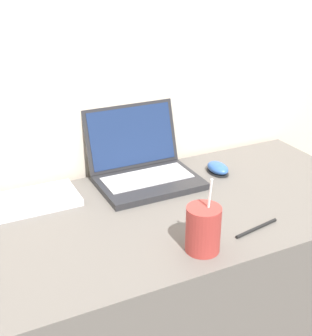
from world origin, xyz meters
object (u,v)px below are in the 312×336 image
object	(u,v)px
laptop	(143,165)
computer_mouse	(218,168)
drink_cup	(203,228)
external_keyboard	(9,206)
pen	(257,228)

from	to	relation	value
laptop	computer_mouse	world-z (taller)	laptop
drink_cup	external_keyboard	world-z (taller)	drink_cup
laptop	computer_mouse	size ratio (longest dim) A/B	3.25
computer_mouse	external_keyboard	bearing A→B (deg)	175.22
external_keyboard	pen	distance (m)	0.69
drink_cup	external_keyboard	xyz separation A→B (m)	(-0.39, 0.41, -0.05)
laptop	external_keyboard	size ratio (longest dim) A/B	0.79
external_keyboard	laptop	bearing A→B (deg)	0.85
laptop	computer_mouse	xyz separation A→B (m)	(0.24, -0.06, -0.04)
drink_cup	pen	world-z (taller)	drink_cup
drink_cup	computer_mouse	distance (m)	0.46
laptop	drink_cup	distance (m)	0.42
computer_mouse	pen	size ratio (longest dim) A/B	0.65
computer_mouse	drink_cup	bearing A→B (deg)	-127.67
pen	computer_mouse	bearing A→B (deg)	73.48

